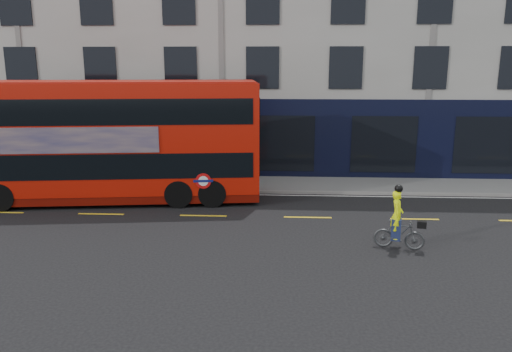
{
  "coord_description": "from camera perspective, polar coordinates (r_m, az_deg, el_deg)",
  "views": [
    {
      "loc": [
        3.01,
        -16.69,
        5.74
      ],
      "look_at": [
        2.04,
        1.33,
        1.63
      ],
      "focal_mm": 35.0,
      "sensor_mm": 36.0,
      "label": 1
    }
  ],
  "objects": [
    {
      "name": "cyclist",
      "position": [
        16.33,
        15.97,
        -5.67
      ],
      "size": [
        1.62,
        0.8,
        2.08
      ],
      "rotation": [
        0.0,
        0.0,
        -0.24
      ],
      "color": "#404345",
      "rests_on": "ground"
    },
    {
      "name": "kerb",
      "position": [
        22.62,
        -4.67,
        -1.74
      ],
      "size": [
        60.0,
        0.12,
        0.13
      ],
      "primitive_type": "cube",
      "color": "gray",
      "rests_on": "ground"
    },
    {
      "name": "lane_dashes",
      "position": [
        19.3,
        -6.05,
        -4.53
      ],
      "size": [
        58.0,
        0.12,
        0.01
      ],
      "primitive_type": null,
      "color": "yellow",
      "rests_on": "ground"
    },
    {
      "name": "building_terrace",
      "position": [
        29.83,
        -2.83,
        16.18
      ],
      "size": [
        50.0,
        10.07,
        15.0
      ],
      "color": "#AFACA5",
      "rests_on": "ground"
    },
    {
      "name": "bus",
      "position": [
        21.65,
        -16.38,
        3.9
      ],
      "size": [
        12.68,
        4.29,
        5.02
      ],
      "rotation": [
        0.0,
        0.0,
        0.12
      ],
      "color": "#B91407",
      "rests_on": "ground"
    },
    {
      "name": "road_edge_line",
      "position": [
        22.34,
        -4.77,
        -2.09
      ],
      "size": [
        58.0,
        0.1,
        0.01
      ],
      "primitive_type": "cube",
      "color": "silver",
      "rests_on": "ground"
    },
    {
      "name": "ground",
      "position": [
        17.9,
        -6.8,
        -5.97
      ],
      "size": [
        120.0,
        120.0,
        0.0
      ],
      "primitive_type": "plane",
      "color": "black",
      "rests_on": "ground"
    },
    {
      "name": "pavement",
      "position": [
        24.06,
        -4.2,
        -0.86
      ],
      "size": [
        60.0,
        3.0,
        0.12
      ],
      "primitive_type": "cube",
      "color": "slate",
      "rests_on": "ground"
    }
  ]
}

